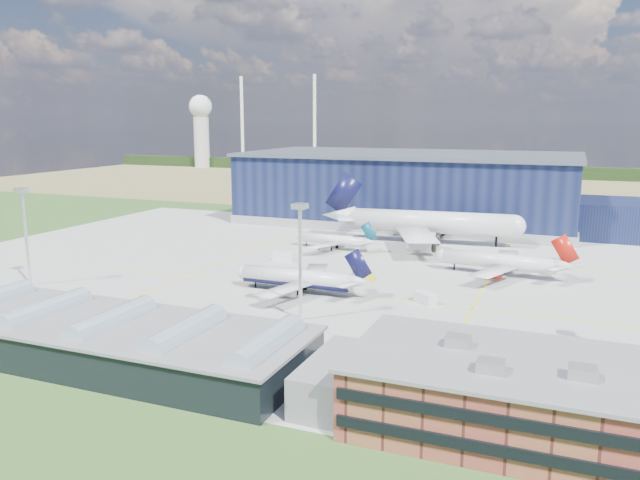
{
  "coord_description": "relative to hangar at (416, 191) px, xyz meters",
  "views": [
    {
      "loc": [
        57.31,
        -136.49,
        38.76
      ],
      "look_at": [
        -0.96,
        7.14,
        8.46
      ],
      "focal_mm": 35.0,
      "sensor_mm": 36.0,
      "label": 1
    }
  ],
  "objects": [
    {
      "name": "ground",
      "position": [
        -2.81,
        -94.8,
        -11.62
      ],
      "size": [
        600.0,
        600.0,
        0.0
      ],
      "primitive_type": "plane",
      "color": "#28501E",
      "rests_on": "ground"
    },
    {
      "name": "apron",
      "position": [
        -2.81,
        -84.8,
        -11.59
      ],
      "size": [
        220.0,
        160.0,
        0.08
      ],
      "color": "gray",
      "rests_on": "ground"
    },
    {
      "name": "farmland",
      "position": [
        -2.81,
        125.2,
        -11.62
      ],
      "size": [
        600.0,
        220.0,
        0.01
      ],
      "primitive_type": "cube",
      "color": "#937B4F",
      "rests_on": "ground"
    },
    {
      "name": "treeline",
      "position": [
        -2.81,
        205.2,
        -7.62
      ],
      "size": [
        600.0,
        8.0,
        8.0
      ],
      "primitive_type": "cube",
      "color": "black",
      "rests_on": "ground"
    },
    {
      "name": "horizon_dressing",
      "position": [
        -194.11,
        199.58,
        22.58
      ],
      "size": [
        440.2,
        18.0,
        70.0
      ],
      "color": "white",
      "rests_on": "ground"
    },
    {
      "name": "hangar",
      "position": [
        0.0,
        0.0,
        0.0
      ],
      "size": [
        145.0,
        62.0,
        26.1
      ],
      "color": "#101736",
      "rests_on": "ground"
    },
    {
      "name": "ops_building",
      "position": [
        52.2,
        -154.81,
        -6.82
      ],
      "size": [
        46.0,
        23.0,
        10.9
      ],
      "color": "brown",
      "rests_on": "ground"
    },
    {
      "name": "glass_concourse",
      "position": [
        -9.26,
        -154.8,
        -7.93
      ],
      "size": [
        78.0,
        23.0,
        8.6
      ],
      "color": "black",
      "rests_on": "ground"
    },
    {
      "name": "light_mast_west",
      "position": [
        -62.81,
        -124.8,
        3.82
      ],
      "size": [
        2.6,
        2.6,
        23.0
      ],
      "color": "silver",
      "rests_on": "ground"
    },
    {
      "name": "light_mast_center",
      "position": [
        7.19,
        -124.8,
        3.82
      ],
      "size": [
        2.6,
        2.6,
        23.0
      ],
      "color": "silver",
      "rests_on": "ground"
    },
    {
      "name": "airliner_navy",
      "position": [
        -1.72,
        -106.94,
        -6.17
      ],
      "size": [
        33.56,
        32.84,
        10.89
      ],
      "primitive_type": null,
      "rotation": [
        0.0,
        0.0,
        3.15
      ],
      "color": "silver",
      "rests_on": "ground"
    },
    {
      "name": "airliner_red",
      "position": [
        38.7,
        -73.93,
        -5.87
      ],
      "size": [
        38.62,
        37.94,
        11.49
      ],
      "primitive_type": null,
      "rotation": [
        0.0,
        0.0,
        3.04
      ],
      "color": "silver",
      "rests_on": "ground"
    },
    {
      "name": "airliner_widebody",
      "position": [
        14.18,
        -39.8,
        -1.13
      ],
      "size": [
        70.04,
        68.78,
        20.96
      ],
      "primitive_type": null,
      "rotation": [
        0.0,
        0.0,
        0.1
      ],
      "color": "silver",
      "rests_on": "ground"
    },
    {
      "name": "airliner_regional",
      "position": [
        -11.44,
        -59.65,
        -7.05
      ],
      "size": [
        31.09,
        30.56,
        9.14
      ],
      "primitive_type": null,
      "rotation": [
        0.0,
        0.0,
        3.02
      ],
      "color": "silver",
      "rests_on": "ground"
    },
    {
      "name": "gse_tug_a",
      "position": [
        -16.8,
        -139.23,
        -10.92
      ],
      "size": [
        2.37,
        3.53,
        1.39
      ],
      "primitive_type": "cube",
      "rotation": [
        0.0,
        0.0,
        -0.1
      ],
      "color": "yellow",
      "rests_on": "ground"
    },
    {
      "name": "gse_tug_b",
      "position": [
        10.72,
        -90.68,
        -11.03
      ],
      "size": [
        1.87,
        2.74,
        1.17
      ],
      "primitive_type": "cube",
      "rotation": [
        0.0,
        0.0,
        -0.02
      ],
      "color": "yellow",
      "rests_on": "ground"
    },
    {
      "name": "gse_van_a",
      "position": [
        -17.99,
        -79.56,
        -10.32
      ],
      "size": [
        6.14,
        3.07,
        2.6
      ],
      "primitive_type": "cube",
      "rotation": [
        0.0,
        0.0,
        1.65
      ],
      "color": "silver",
      "rests_on": "ground"
    },
    {
      "name": "gse_van_b",
      "position": [
        27.28,
        -104.55,
        -10.4
      ],
      "size": [
        5.63,
        5.24,
        2.43
      ],
      "primitive_type": "cube",
      "rotation": [
        0.0,
        0.0,
        0.88
      ],
      "color": "silver",
      "rests_on": "ground"
    },
    {
      "name": "gse_tug_c",
      "position": [
        39.9,
        -55.03,
        -10.85
      ],
      "size": [
        2.81,
        3.84,
        1.53
      ],
      "primitive_type": "cube",
      "rotation": [
        0.0,
        0.0,
        -0.19
      ],
      "color": "yellow",
      "rests_on": "ground"
    },
    {
      "name": "car_a",
      "position": [
        3.02,
        -142.8,
        -10.97
      ],
      "size": [
        4.07,
        2.58,
        1.29
      ],
      "primitive_type": "imported",
      "rotation": [
        0.0,
        0.0,
        1.27
      ],
      "color": "#99999E",
      "rests_on": "ground"
    },
    {
      "name": "car_b",
      "position": [
        47.38,
        -142.8,
        -10.99
      ],
      "size": [
        3.89,
        1.61,
        1.25
      ],
      "primitive_type": "imported",
      "rotation": [
        0.0,
        0.0,
        1.49
      ],
      "color": "#99999E",
      "rests_on": "ground"
    }
  ]
}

